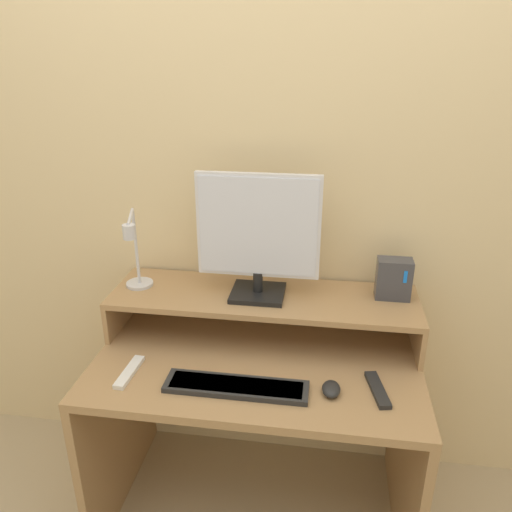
# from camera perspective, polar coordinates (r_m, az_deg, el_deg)

# --- Properties ---
(wall_back) EXTENTS (6.00, 0.05, 2.50)m
(wall_back) POSITION_cam_1_polar(r_m,az_deg,el_deg) (1.92, 1.75, 8.31)
(wall_back) COLOR beige
(wall_back) RESTS_ON ground_plane
(desk) EXTENTS (1.14, 0.67, 0.71)m
(desk) POSITION_cam_1_polar(r_m,az_deg,el_deg) (1.93, 0.10, -16.70)
(desk) COLOR #A87F51
(desk) RESTS_ON ground_plane
(monitor_shelf) EXTENTS (1.14, 0.33, 0.17)m
(monitor_shelf) POSITION_cam_1_polar(r_m,az_deg,el_deg) (1.88, 0.87, -5.12)
(monitor_shelf) COLOR #A87F51
(monitor_shelf) RESTS_ON desk
(monitor) EXTENTS (0.44, 0.18, 0.46)m
(monitor) POSITION_cam_1_polar(r_m,az_deg,el_deg) (1.77, 0.23, 2.42)
(monitor) COLOR black
(monitor) RESTS_ON monitor_shelf
(desk_lamp) EXTENTS (0.12, 0.24, 0.31)m
(desk_lamp) POSITION_cam_1_polar(r_m,az_deg,el_deg) (1.88, -13.63, -0.14)
(desk_lamp) COLOR silver
(desk_lamp) RESTS_ON monitor_shelf
(router_dock) EXTENTS (0.12, 0.07, 0.15)m
(router_dock) POSITION_cam_1_polar(r_m,az_deg,el_deg) (1.88, 15.45, -2.53)
(router_dock) COLOR #3D3D42
(router_dock) RESTS_ON monitor_shelf
(keyboard) EXTENTS (0.47, 0.11, 0.02)m
(keyboard) POSITION_cam_1_polar(r_m,az_deg,el_deg) (1.66, -2.28, -14.67)
(keyboard) COLOR #282828
(keyboard) RESTS_ON desk
(mouse) EXTENTS (0.06, 0.08, 0.03)m
(mouse) POSITION_cam_1_polar(r_m,az_deg,el_deg) (1.66, 8.59, -14.80)
(mouse) COLOR black
(mouse) RESTS_ON desk
(remote_control) EXTENTS (0.04, 0.18, 0.02)m
(remote_control) POSITION_cam_1_polar(r_m,az_deg,el_deg) (1.78, -14.27, -12.72)
(remote_control) COLOR white
(remote_control) RESTS_ON desk
(remote_secondary) EXTENTS (0.08, 0.18, 0.02)m
(remote_secondary) POSITION_cam_1_polar(r_m,az_deg,el_deg) (1.70, 13.73, -14.62)
(remote_secondary) COLOR black
(remote_secondary) RESTS_ON desk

